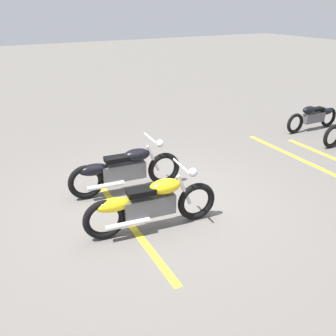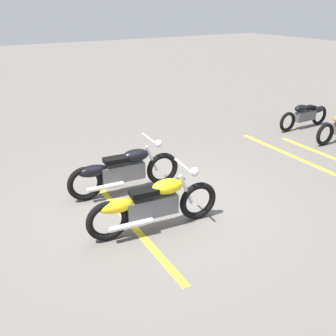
% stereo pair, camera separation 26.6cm
% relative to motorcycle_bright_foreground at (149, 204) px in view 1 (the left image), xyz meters
% --- Properties ---
extents(ground_plane, '(60.00, 60.00, 0.00)m').
position_rel_motorcycle_bright_foreground_xyz_m(ground_plane, '(0.51, 0.71, -0.46)').
color(ground_plane, '#66605B').
extents(motorcycle_bright_foreground, '(2.23, 0.62, 1.04)m').
position_rel_motorcycle_bright_foreground_xyz_m(motorcycle_bright_foreground, '(0.00, 0.00, 0.00)').
color(motorcycle_bright_foreground, black).
rests_on(motorcycle_bright_foreground, ground).
extents(motorcycle_dark_foreground, '(2.23, 0.62, 1.04)m').
position_rel_motorcycle_bright_foreground_xyz_m(motorcycle_dark_foreground, '(0.17, 1.43, 0.00)').
color(motorcycle_dark_foreground, black).
rests_on(motorcycle_dark_foreground, ground).
extents(motorcycle_row_right, '(1.90, 0.25, 0.71)m').
position_rel_motorcycle_bright_foreground_xyz_m(motorcycle_row_right, '(6.45, 2.40, -0.07)').
color(motorcycle_row_right, black).
rests_on(motorcycle_row_right, ground).
extents(parking_stripe_near, '(0.25, 3.20, 0.01)m').
position_rel_motorcycle_bright_foreground_xyz_m(parking_stripe_near, '(-0.22, 0.17, -0.46)').
color(parking_stripe_near, yellow).
rests_on(parking_stripe_near, ground).
extents(parking_stripe_mid, '(0.25, 3.20, 0.01)m').
position_rel_motorcycle_bright_foreground_xyz_m(parking_stripe_mid, '(4.43, 1.16, -0.46)').
color(parking_stripe_mid, yellow).
rests_on(parking_stripe_mid, ground).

